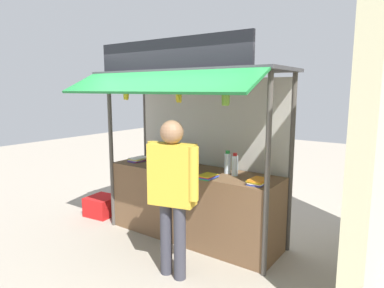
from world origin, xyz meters
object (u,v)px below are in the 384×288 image
at_px(water_bottle_left, 227,163).
at_px(banana_bunch_inner_right, 126,95).
at_px(magazine_stack_rear_center, 184,169).
at_px(plastic_crate, 102,206).
at_px(water_bottle_front_right, 235,165).
at_px(banana_bunch_leftmost, 226,99).
at_px(magazine_stack_front_left, 207,176).
at_px(water_bottle_back_right, 158,152).
at_px(water_bottle_far_right, 174,156).
at_px(magazine_stack_right, 258,181).
at_px(vendor_person, 172,185).
at_px(magazine_stack_mid_left, 139,159).
at_px(banana_bunch_rightmost, 179,97).
at_px(water_bottle_center, 166,154).

distance_m(water_bottle_left, banana_bunch_inner_right, 1.61).
relative_size(magazine_stack_rear_center, plastic_crate, 0.65).
height_order(water_bottle_front_right, magazine_stack_rear_center, water_bottle_front_right).
xyz_separation_m(water_bottle_left, plastic_crate, (-2.19, -0.27, -0.95)).
bearing_deg(banana_bunch_leftmost, magazine_stack_rear_center, 161.08).
bearing_deg(magazine_stack_front_left, water_bottle_back_right, 157.94).
relative_size(water_bottle_back_right, water_bottle_far_right, 0.97).
relative_size(water_bottle_left, magazine_stack_right, 1.14).
relative_size(water_bottle_back_right, water_bottle_front_right, 0.86).
relative_size(magazine_stack_rear_center, vendor_person, 0.16).
height_order(magazine_stack_rear_center, magazine_stack_right, magazine_stack_rear_center).
bearing_deg(vendor_person, magazine_stack_mid_left, -47.78).
height_order(magazine_stack_rear_center, banana_bunch_rightmost, banana_bunch_rightmost).
relative_size(water_bottle_center, plastic_crate, 0.65).
bearing_deg(vendor_person, banana_bunch_inner_right, -37.11).
relative_size(water_bottle_left, banana_bunch_rightmost, 1.12).
height_order(magazine_stack_front_left, plastic_crate, magazine_stack_front_left).
bearing_deg(water_bottle_far_right, magazine_stack_front_left, -24.09).
xyz_separation_m(water_bottle_front_right, water_bottle_far_right, (-1.01, 0.05, -0.02)).
bearing_deg(magazine_stack_right, water_bottle_center, 170.78).
bearing_deg(banana_bunch_rightmost, magazine_stack_mid_left, 158.82).
xyz_separation_m(magazine_stack_mid_left, banana_bunch_leftmost, (1.73, -0.42, 0.94)).
bearing_deg(vendor_person, water_bottle_center, -61.62).
bearing_deg(banana_bunch_rightmost, banana_bunch_inner_right, 179.70).
bearing_deg(water_bottle_back_right, banana_bunch_leftmost, -23.25).
xyz_separation_m(magazine_stack_right, banana_bunch_inner_right, (-1.79, -0.29, 0.96)).
relative_size(magazine_stack_front_left, plastic_crate, 0.55).
xyz_separation_m(banana_bunch_rightmost, vendor_person, (0.28, -0.49, -0.91)).
height_order(magazine_stack_mid_left, banana_bunch_inner_right, banana_bunch_inner_right).
bearing_deg(plastic_crate, banana_bunch_inner_right, -16.04).
bearing_deg(magazine_stack_front_left, plastic_crate, 177.54).
relative_size(magazine_stack_right, banana_bunch_inner_right, 1.05).
bearing_deg(magazine_stack_mid_left, magazine_stack_right, -3.87).
xyz_separation_m(water_bottle_back_right, plastic_crate, (-0.87, -0.41, -0.93)).
bearing_deg(vendor_person, water_bottle_left, -109.18).
height_order(water_bottle_back_right, magazine_stack_mid_left, water_bottle_back_right).
bearing_deg(water_bottle_front_right, plastic_crate, -174.67).
bearing_deg(banana_bunch_rightmost, water_bottle_left, 55.38).
height_order(magazine_stack_mid_left, banana_bunch_rightmost, banana_bunch_rightmost).
bearing_deg(banana_bunch_inner_right, magazine_stack_front_left, 8.41).
relative_size(water_bottle_center, magazine_stack_rear_center, 1.00).
bearing_deg(magazine_stack_rear_center, magazine_stack_right, 1.71).
bearing_deg(water_bottle_center, banana_bunch_rightmost, -39.12).
bearing_deg(water_bottle_front_right, water_bottle_far_right, 176.99).
distance_m(water_bottle_back_right, magazine_stack_rear_center, 0.93).
xyz_separation_m(magazine_stack_front_left, vendor_person, (-0.01, -0.67, 0.05)).
distance_m(water_bottle_far_right, plastic_crate, 1.63).
bearing_deg(banana_bunch_inner_right, vendor_person, -22.80).
bearing_deg(water_bottle_left, magazine_stack_rear_center, -150.47).
bearing_deg(magazine_stack_mid_left, magazine_stack_rear_center, -9.56).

